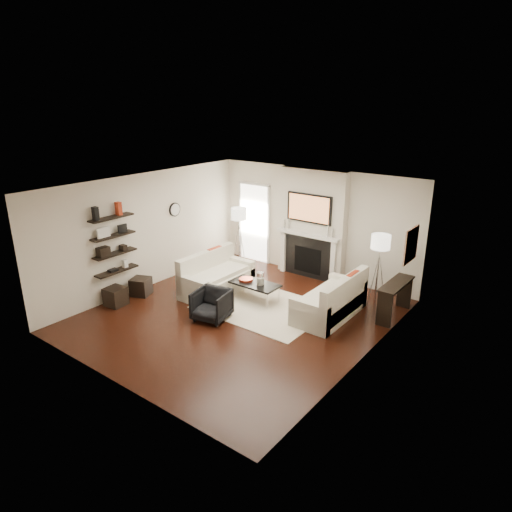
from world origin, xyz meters
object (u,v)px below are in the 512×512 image
Objects in this scene: ottoman_near at (141,286)px; loveseat_left_base at (217,283)px; armchair at (212,303)px; loveseat_right_base at (329,306)px; lamp_right_shade at (381,242)px; coffee_table at (255,284)px; lamp_left_shade at (239,214)px.

loveseat_left_base is at bearing 42.21° from ottoman_near.
loveseat_right_base is at bearing 28.57° from armchair.
loveseat_right_base is (2.67, 0.47, 0.00)m from loveseat_left_base.
lamp_right_shade is (3.22, 1.54, 1.24)m from loveseat_left_base.
coffee_table reaches higher than ottoman_near.
loveseat_left_base is at bearing 114.97° from armchair.
coffee_table is at bearing 8.16° from loveseat_left_base.
loveseat_left_base is 2.71m from loveseat_right_base.
lamp_left_shade is at bearing 178.53° from lamp_right_shade.
loveseat_left_base is at bearing -154.46° from lamp_right_shade.
loveseat_left_base is 1.00× the size of loveseat_right_base.
lamp_right_shade reaches higher than coffee_table.
loveseat_left_base and loveseat_right_base have the same top height.
lamp_left_shade reaches higher than armchair.
coffee_table is (-1.68, -0.33, 0.19)m from loveseat_right_base.
lamp_right_shade reaches higher than armchair.
ottoman_near is at bearing 170.01° from armchair.
loveseat_right_base is 4.50× the size of lamp_left_shade.
loveseat_left_base is 4.50× the size of lamp_right_shade.
armchair is 1.72× the size of lamp_left_shade.
lamp_left_shade reaches higher than loveseat_right_base.
loveseat_left_base is at bearing -171.84° from coffee_table.
loveseat_right_base and coffee_table have the same top height.
loveseat_right_base is 2.42m from armchair.
armchair is (-0.16, -1.24, -0.06)m from coffee_table.
coffee_table is 2.47m from lamp_left_shade.
coffee_table is 1.59× the size of armchair.
armchair is (-1.84, -1.57, 0.13)m from loveseat_right_base.
coffee_table is at bearing 29.99° from ottoman_near.
lamp_left_shade is at bearing 106.76° from armchair.
lamp_right_shade is at bearing -1.47° from lamp_left_shade.
ottoman_near is (-2.28, -1.32, -0.20)m from coffee_table.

